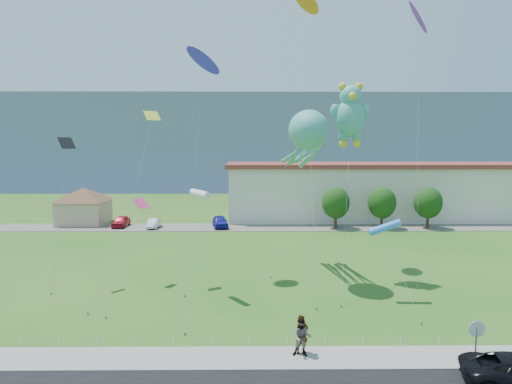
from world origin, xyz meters
TOP-DOWN VIEW (x-y plane):
  - ground at (0.00, 0.00)m, footprint 160.00×160.00m
  - sidewalk at (0.00, -2.75)m, footprint 80.00×2.50m
  - parking_strip at (0.00, 35.00)m, footprint 70.00×6.00m
  - hill_ridge at (0.00, 120.00)m, footprint 160.00×50.00m
  - pavilion at (-24.00, 38.00)m, footprint 9.20×9.20m
  - warehouse at (26.00, 44.00)m, footprint 61.00×15.00m
  - stop_sign at (9.50, -4.21)m, footprint 0.80×0.07m
  - rope_fence at (0.00, -1.30)m, footprint 26.05×0.05m
  - tree_near at (10.00, 34.00)m, footprint 3.60×3.60m
  - tree_mid at (16.00, 34.00)m, footprint 3.60×3.60m
  - tree_far at (22.00, 34.00)m, footprint 3.60×3.60m
  - pedestrian_left at (1.65, -2.30)m, footprint 0.84×0.71m
  - pedestrian_right at (1.62, -2.60)m, footprint 1.03×0.86m
  - parked_car_red at (-18.23, 35.48)m, footprint 1.76×4.24m
  - parked_car_silver at (-13.69, 34.50)m, footprint 1.34×3.71m
  - parked_car_blue at (-5.03, 34.80)m, footprint 2.59×4.81m
  - octopus_kite at (3.39, 11.11)m, footprint 3.02×12.66m
  - teddy_bear_kite at (6.83, 11.53)m, footprint 3.47×7.99m
  - small_kite_yellow at (-8.64, 9.73)m, footprint 2.07×8.68m
  - small_kite_blue at (-4.75, 12.67)m, footprint 1.81×6.82m
  - small_kite_purple at (13.62, 16.19)m, footprint 3.20×8.70m
  - small_kite_white at (-4.47, 7.01)m, footprint 0.50×8.05m
  - small_kite_orange at (3.85, 16.89)m, footprint 4.24×6.37m
  - small_kite_black at (-14.78, 9.69)m, footprint 1.29×3.23m
  - small_kite_cyan at (8.22, 6.18)m, footprint 1.24×5.84m
  - small_kite_pink at (-9.53, 9.68)m, footprint 2.52×7.67m

SIDE VIEW (x-z plane):
  - ground at x=0.00m, z-range 0.00..0.00m
  - parking_strip at x=0.00m, z-range 0.00..0.06m
  - sidewalk at x=0.00m, z-range 0.00..0.10m
  - rope_fence at x=0.00m, z-range 0.00..0.50m
  - parked_car_silver at x=-13.69m, z-range 0.06..1.27m
  - parked_car_red at x=-18.23m, z-range 0.06..1.50m
  - parked_car_blue at x=-5.03m, z-range 0.06..1.62m
  - pedestrian_right at x=1.62m, z-range 0.10..2.02m
  - pedestrian_left at x=1.65m, z-range 0.10..2.04m
  - stop_sign at x=9.50m, z-range 0.62..3.12m
  - pavilion at x=-24.00m, z-range 0.52..5.52m
  - tree_near at x=10.00m, z-range 0.65..6.12m
  - tree_mid at x=16.00m, z-range 0.65..6.12m
  - tree_far at x=22.00m, z-range 0.65..6.12m
  - warehouse at x=26.00m, z-range 0.02..8.22m
  - small_kite_cyan at x=8.22m, z-range 2.26..7.72m
  - small_kite_pink at x=-9.53m, z-range 2.27..8.89m
  - small_kite_white at x=-4.47m, z-range 3.36..11.05m
  - small_kite_black at x=-14.78m, z-range 4.04..15.28m
  - octopus_kite at x=3.39m, z-range 4.43..17.71m
  - small_kite_yellow at x=-8.64m, z-range 4.59..17.91m
  - hill_ridge at x=0.00m, z-range 0.00..25.00m
  - teddy_bear_kite at x=6.83m, z-range 5.38..20.88m
  - small_kite_blue at x=-4.75m, z-range 7.94..26.02m
  - small_kite_purple at x=13.62m, z-range 9.91..32.38m
  - small_kite_orange at x=3.85m, z-range 10.61..34.61m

